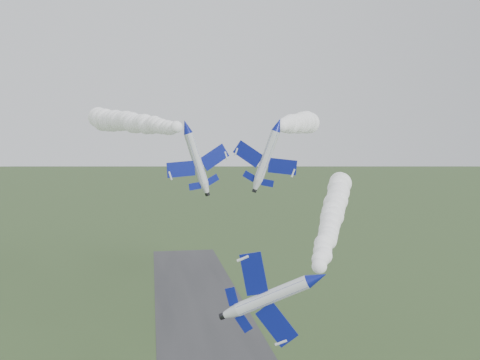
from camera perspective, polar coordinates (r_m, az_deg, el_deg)
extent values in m
cylinder|color=silver|center=(58.78, 8.21, -10.30)|extent=(4.89, 8.61, 2.01)
cone|color=navy|center=(53.63, 7.88, -11.69)|extent=(2.66, 2.79, 2.01)
cone|color=silver|center=(63.76, 8.47, -9.17)|extent=(2.52, 2.41, 2.01)
cylinder|color=black|center=(64.74, 8.52, -8.97)|extent=(1.17, 0.93, 1.02)
ellipsoid|color=black|center=(56.59, 8.61, -10.61)|extent=(2.28, 3.19, 1.34)
cube|color=navy|center=(59.06, 6.90, -7.56)|extent=(2.81, 3.00, 4.26)
cube|color=navy|center=(60.25, 9.33, -12.72)|extent=(2.81, 3.00, 4.26)
cube|color=navy|center=(62.60, 7.82, -8.04)|extent=(1.27, 1.37, 1.87)
cube|color=navy|center=(63.20, 9.04, -10.66)|extent=(1.27, 1.37, 1.87)
cube|color=navy|center=(62.48, 9.52, -8.94)|extent=(2.50, 2.24, 1.04)
cylinder|color=silver|center=(75.35, -5.75, 5.67)|extent=(3.40, 7.56, 1.66)
cone|color=navy|center=(70.94, -4.60, 5.79)|extent=(2.08, 2.28, 1.66)
cone|color=silver|center=(79.63, -6.74, 5.57)|extent=(1.99, 1.94, 1.66)
cylinder|color=black|center=(80.47, -6.92, 5.55)|extent=(0.94, 0.72, 0.84)
ellipsoid|color=black|center=(73.52, -5.41, 6.08)|extent=(1.69, 2.72, 1.11)
cube|color=navy|center=(75.29, -7.70, 4.94)|extent=(4.28, 2.99, 1.36)
cube|color=navy|center=(76.86, -4.09, 6.16)|extent=(4.28, 2.99, 1.36)
cube|color=navy|center=(78.49, -7.51, 5.27)|extent=(1.88, 1.35, 0.62)
cube|color=navy|center=(79.29, -5.64, 5.90)|extent=(1.88, 1.35, 0.62)
cube|color=navy|center=(78.61, -6.78, 6.38)|extent=(1.01, 1.53, 1.87)
cylinder|color=silver|center=(78.21, 4.08, 5.89)|extent=(4.17, 7.67, 1.72)
cone|color=navy|center=(73.49, 3.67, 6.02)|extent=(2.29, 2.44, 1.72)
cone|color=silver|center=(82.75, 4.43, 5.78)|extent=(2.17, 2.10, 1.72)
cylinder|color=black|center=(83.64, 4.49, 5.76)|extent=(1.00, 0.80, 0.87)
ellipsoid|color=black|center=(76.28, 4.05, 6.30)|extent=(1.96, 2.82, 1.15)
cube|color=navy|center=(79.27, 2.28, 6.44)|extent=(4.42, 3.36, 1.51)
cube|color=navy|center=(78.66, 5.94, 5.12)|extent=(4.42, 3.36, 1.51)
cube|color=navy|center=(82.12, 3.43, 6.14)|extent=(1.95, 1.51, 0.69)
cube|color=navy|center=(81.81, 5.31, 5.46)|extent=(1.95, 1.51, 0.69)
cube|color=navy|center=(81.74, 4.63, 6.58)|extent=(1.21, 1.61, 1.89)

